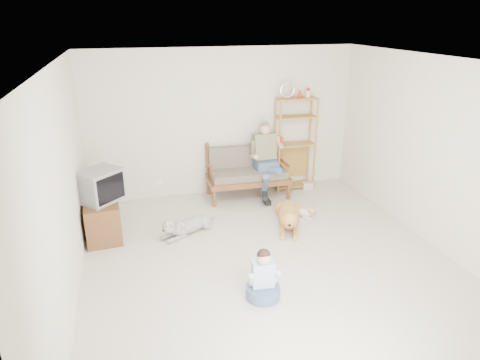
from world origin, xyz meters
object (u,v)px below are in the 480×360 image
object	(u,v)px
tv_stand	(102,218)
golden_retriever	(289,216)
loveseat	(247,171)
etagere	(295,143)

from	to	relation	value
tv_stand	golden_retriever	xyz separation A→B (m)	(2.90, -0.42, -0.13)
loveseat	tv_stand	xyz separation A→B (m)	(-2.59, -0.96, -0.19)
loveseat	tv_stand	size ratio (longest dim) A/B	1.64
loveseat	golden_retriever	world-z (taller)	loveseat
loveseat	etagere	bearing A→B (deg)	9.99
loveseat	tv_stand	distance (m)	2.77
loveseat	tv_stand	world-z (taller)	loveseat
loveseat	etagere	xyz separation A→B (m)	(0.99, 0.15, 0.43)
etagere	tv_stand	size ratio (longest dim) A/B	2.25
etagere	loveseat	bearing A→B (deg)	-171.58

